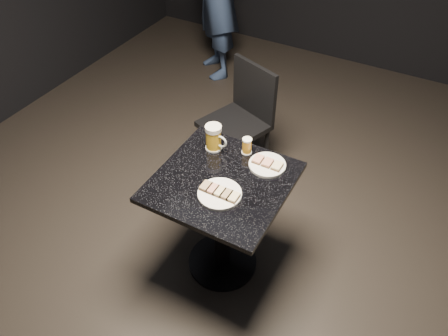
{
  "coord_description": "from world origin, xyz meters",
  "views": [
    {
      "loc": [
        0.82,
        -1.46,
        2.38
      ],
      "look_at": [
        0.0,
        0.02,
        0.82
      ],
      "focal_mm": 35.0,
      "sensor_mm": 36.0,
      "label": 1
    }
  ],
  "objects_px": {
    "plate_small": "(267,165)",
    "chair": "(241,116)",
    "plate_large": "(220,194)",
    "beer_mug": "(214,138)",
    "table": "(222,210)",
    "beer_tumbler": "(247,146)"
  },
  "relations": [
    {
      "from": "plate_large",
      "to": "beer_mug",
      "type": "xyz_separation_m",
      "value": [
        -0.21,
        0.31,
        0.07
      ]
    },
    {
      "from": "plate_small",
      "to": "table",
      "type": "bearing_deg",
      "value": -126.79
    },
    {
      "from": "table",
      "to": "chair",
      "type": "distance_m",
      "value": 0.94
    },
    {
      "from": "plate_large",
      "to": "beer_mug",
      "type": "height_order",
      "value": "beer_mug"
    },
    {
      "from": "plate_large",
      "to": "beer_mug",
      "type": "distance_m",
      "value": 0.38
    },
    {
      "from": "table",
      "to": "beer_tumbler",
      "type": "relative_size",
      "value": 7.65
    },
    {
      "from": "table",
      "to": "chair",
      "type": "bearing_deg",
      "value": 110.55
    },
    {
      "from": "plate_large",
      "to": "plate_small",
      "type": "relative_size",
      "value": 1.11
    },
    {
      "from": "plate_large",
      "to": "chair",
      "type": "xyz_separation_m",
      "value": [
        -0.37,
        0.98,
        -0.26
      ]
    },
    {
      "from": "table",
      "to": "beer_mug",
      "type": "distance_m",
      "value": 0.42
    },
    {
      "from": "plate_large",
      "to": "chair",
      "type": "height_order",
      "value": "chair"
    },
    {
      "from": "plate_small",
      "to": "chair",
      "type": "bearing_deg",
      "value": 126.83
    },
    {
      "from": "plate_small",
      "to": "chair",
      "type": "height_order",
      "value": "chair"
    },
    {
      "from": "beer_tumbler",
      "to": "chair",
      "type": "bearing_deg",
      "value": 119.19
    },
    {
      "from": "beer_mug",
      "to": "beer_tumbler",
      "type": "bearing_deg",
      "value": 18.13
    },
    {
      "from": "plate_small",
      "to": "beer_mug",
      "type": "distance_m",
      "value": 0.34
    },
    {
      "from": "beer_tumbler",
      "to": "chair",
      "type": "xyz_separation_m",
      "value": [
        -0.34,
        0.61,
        -0.3
      ]
    },
    {
      "from": "plate_small",
      "to": "chair",
      "type": "xyz_separation_m",
      "value": [
        -0.49,
        0.66,
        -0.26
      ]
    },
    {
      "from": "beer_tumbler",
      "to": "chair",
      "type": "distance_m",
      "value": 0.76
    },
    {
      "from": "plate_small",
      "to": "beer_tumbler",
      "type": "xyz_separation_m",
      "value": [
        -0.15,
        0.05,
        0.04
      ]
    },
    {
      "from": "plate_small",
      "to": "table",
      "type": "distance_m",
      "value": 0.37
    },
    {
      "from": "chair",
      "to": "table",
      "type": "bearing_deg",
      "value": -69.45
    }
  ]
}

